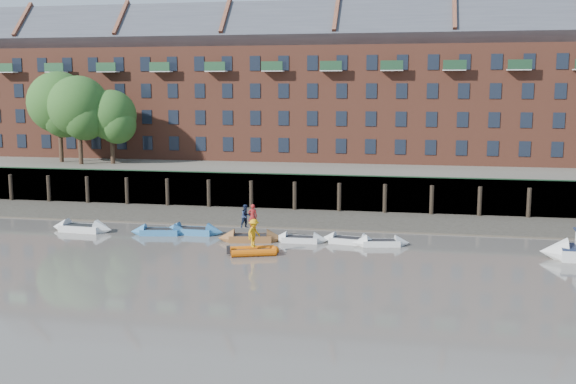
% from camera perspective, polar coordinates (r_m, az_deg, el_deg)
% --- Properties ---
extents(ground, '(220.00, 220.00, 0.00)m').
position_cam_1_polar(ground, '(39.21, -2.16, -7.30)').
color(ground, '#625B54').
rests_on(ground, ground).
extents(foreshore, '(110.00, 8.00, 0.50)m').
position_cam_1_polar(foreshore, '(56.43, 1.90, -2.32)').
color(foreshore, '#3D382F').
rests_on(foreshore, ground).
extents(mud_band, '(110.00, 1.60, 0.10)m').
position_cam_1_polar(mud_band, '(53.14, 1.34, -3.01)').
color(mud_band, '#4C4336').
rests_on(mud_band, ground).
extents(river_wall, '(110.00, 1.23, 3.30)m').
position_cam_1_polar(river_wall, '(60.42, 2.54, -0.05)').
color(river_wall, '#2D2A26').
rests_on(river_wall, ground).
extents(bank_terrace, '(110.00, 28.00, 3.20)m').
position_cam_1_polar(bank_terrace, '(73.80, 4.04, 1.55)').
color(bank_terrace, '#5E594D').
rests_on(bank_terrace, ground).
extents(apartment_terrace, '(80.60, 15.56, 20.98)m').
position_cam_1_polar(apartment_terrace, '(74.23, 4.23, 10.27)').
color(apartment_terrace, brown).
rests_on(apartment_terrace, bank_terrace).
extents(tree_cluster, '(11.76, 7.74, 9.40)m').
position_cam_1_polar(tree_cluster, '(72.58, -17.42, 6.92)').
color(tree_cluster, '#3A281C').
rests_on(tree_cluster, bank_terrace).
extents(rowboat_0, '(5.11, 1.80, 1.46)m').
position_cam_1_polar(rowboat_0, '(53.97, -17.04, -2.94)').
color(rowboat_0, silver).
rests_on(rowboat_0, ground).
extents(rowboat_1, '(4.54, 1.97, 1.27)m').
position_cam_1_polar(rowboat_1, '(51.42, -10.78, -3.31)').
color(rowboat_1, teal).
rests_on(rowboat_1, ground).
extents(rowboat_2, '(4.68, 1.47, 1.35)m').
position_cam_1_polar(rowboat_2, '(51.19, -8.02, -3.28)').
color(rowboat_2, teal).
rests_on(rowboat_2, ground).
extents(rowboat_3, '(4.86, 2.14, 1.36)m').
position_cam_1_polar(rowboat_3, '(48.38, -3.19, -3.91)').
color(rowboat_3, brown).
rests_on(rowboat_3, ground).
extents(rowboat_4, '(3.99, 1.26, 1.15)m').
position_cam_1_polar(rowboat_4, '(48.11, 1.04, -4.02)').
color(rowboat_4, silver).
rests_on(rowboat_4, ground).
extents(rowboat_5, '(4.24, 1.84, 1.19)m').
position_cam_1_polar(rowboat_5, '(47.91, 5.16, -4.10)').
color(rowboat_5, silver).
rests_on(rowboat_5, ground).
extents(rowboat_6, '(4.14, 1.88, 1.16)m').
position_cam_1_polar(rowboat_6, '(47.45, 7.86, -4.28)').
color(rowboat_6, silver).
rests_on(rowboat_6, ground).
extents(rib_tender, '(3.29, 2.40, 0.56)m').
position_cam_1_polar(rib_tender, '(44.59, -2.80, -5.00)').
color(rib_tender, '#CC5506').
rests_on(rib_tender, ground).
extents(person_rower_a, '(0.75, 0.59, 1.80)m').
position_cam_1_polar(person_rower_a, '(48.01, -3.01, -2.09)').
color(person_rower_a, maroon).
rests_on(person_rower_a, rowboat_3).
extents(person_rower_b, '(1.05, 1.05, 1.72)m').
position_cam_1_polar(person_rower_b, '(48.36, -3.59, -2.06)').
color(person_rower_b, '#19233F').
rests_on(person_rower_b, rowboat_3).
extents(person_rib_crew, '(1.09, 1.38, 1.87)m').
position_cam_1_polar(person_rib_crew, '(44.30, -2.91, -3.49)').
color(person_rib_crew, orange).
rests_on(person_rib_crew, rib_tender).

